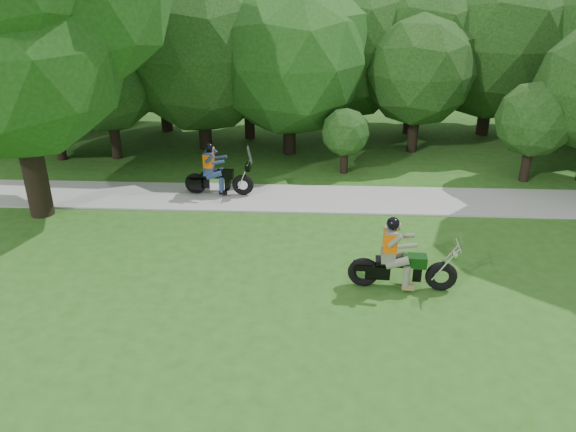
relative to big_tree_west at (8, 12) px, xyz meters
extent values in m
plane|color=#2B5618|center=(10.54, -6.85, -5.76)|extent=(100.00, 100.00, 0.00)
cube|color=#9E9E98|center=(10.54, 1.15, -5.73)|extent=(60.00, 2.20, 0.06)
cylinder|color=black|center=(0.62, 4.88, -4.88)|extent=(0.39, 0.39, 1.75)
sphere|color=#103612|center=(0.62, 4.88, -2.77)|extent=(3.82, 3.82, 3.82)
cylinder|color=black|center=(12.35, 8.80, -4.86)|extent=(0.51, 0.51, 1.80)
sphere|color=#103612|center=(12.35, 8.80, -1.95)|extent=(6.17, 6.17, 6.17)
cylinder|color=black|center=(18.81, 8.70, -4.86)|extent=(0.52, 0.52, 1.80)
cylinder|color=black|center=(12.10, 6.24, -4.86)|extent=(0.41, 0.41, 1.80)
sphere|color=#103612|center=(12.10, 6.24, -2.58)|extent=(4.22, 4.22, 4.22)
cylinder|color=black|center=(3.81, 6.32, -4.86)|extent=(0.51, 0.51, 1.80)
sphere|color=#103612|center=(3.81, 6.32, -1.92)|extent=(6.26, 6.26, 6.26)
cylinder|color=black|center=(9.30, 3.68, -5.28)|extent=(0.29, 0.29, 0.95)
sphere|color=#103612|center=(9.30, 3.68, -4.25)|extent=(1.71, 1.71, 1.71)
cylinder|color=black|center=(-2.07, 10.14, -4.86)|extent=(0.50, 0.50, 1.80)
sphere|color=#103612|center=(-2.07, 10.14, -1.98)|extent=(6.07, 6.07, 6.07)
cylinder|color=black|center=(1.65, 8.65, -4.86)|extent=(0.49, 0.49, 1.80)
sphere|color=#103612|center=(1.65, 8.65, -2.06)|extent=(5.83, 5.83, 5.83)
cylinder|color=black|center=(7.24, 5.73, -4.86)|extent=(0.48, 0.48, 1.79)
sphere|color=#1D4714|center=(7.24, 5.73, -2.11)|extent=(5.69, 5.69, 5.69)
cylinder|color=black|center=(9.26, 8.59, -4.86)|extent=(0.53, 0.53, 1.80)
sphere|color=#103612|center=(9.26, 8.59, -1.84)|extent=(6.50, 6.50, 6.50)
cylinder|color=black|center=(15.54, 8.80, -4.86)|extent=(0.52, 0.52, 1.80)
sphere|color=#103612|center=(15.54, 8.80, -1.85)|extent=(6.48, 6.48, 6.48)
cylinder|color=black|center=(5.45, 7.73, -4.94)|extent=(0.43, 0.43, 1.63)
sphere|color=#103612|center=(5.45, 7.73, -2.65)|extent=(4.56, 4.56, 4.56)
cylinder|color=black|center=(15.50, 3.17, -5.08)|extent=(0.33, 0.33, 1.35)
sphere|color=#103612|center=(15.50, 3.17, -3.58)|extent=(2.54, 2.54, 2.54)
cylinder|color=black|center=(-4.99, 9.40, -4.86)|extent=(0.49, 0.49, 1.80)
sphere|color=#103612|center=(-4.99, 9.40, -2.08)|extent=(5.78, 5.78, 5.78)
cylinder|color=black|center=(-1.45, 4.61, -5.24)|extent=(0.36, 0.36, 1.03)
sphere|color=#103612|center=(-1.45, 4.61, -3.70)|extent=(3.16, 3.16, 3.16)
cylinder|color=black|center=(0.04, -0.35, -3.66)|extent=(0.68, 0.68, 4.20)
sphere|color=#1D4714|center=(0.04, -0.35, -0.76)|extent=(6.40, 6.40, 6.40)
torus|color=black|center=(9.43, -3.95, -5.39)|extent=(0.75, 0.25, 0.74)
torus|color=black|center=(11.22, -4.05, -5.39)|extent=(0.75, 0.25, 0.74)
cube|color=black|center=(10.11, -3.99, -5.33)|extent=(1.30, 0.33, 0.34)
cube|color=silver|center=(10.29, -4.00, -5.33)|extent=(0.53, 0.39, 0.42)
cube|color=black|center=(10.58, -4.02, -5.02)|extent=(0.57, 0.35, 0.27)
cube|color=black|center=(9.97, -3.98, -5.06)|extent=(0.57, 0.37, 0.11)
cylinder|color=silver|center=(11.26, -4.06, -5.02)|extent=(0.57, 0.08, 0.87)
cylinder|color=silver|center=(11.51, -4.07, -4.56)|extent=(0.08, 0.68, 0.04)
cube|color=#636653|center=(9.97, -3.98, -4.91)|extent=(0.34, 0.42, 0.25)
cube|color=#636653|center=(9.99, -3.98, -4.53)|extent=(0.30, 0.46, 0.59)
cube|color=#F45C04|center=(9.99, -3.98, -4.51)|extent=(0.33, 0.50, 0.46)
sphere|color=black|center=(10.02, -3.99, -4.09)|extent=(0.30, 0.30, 0.30)
torus|color=black|center=(4.39, 1.35, -5.35)|extent=(0.71, 0.22, 0.70)
torus|color=black|center=(5.94, 1.30, -5.35)|extent=(0.71, 0.22, 0.70)
cube|color=black|center=(4.98, 1.33, -5.30)|extent=(1.12, 0.28, 0.32)
cube|color=silver|center=(5.14, 1.33, -5.30)|extent=(0.49, 0.36, 0.40)
cube|color=black|center=(5.38, 1.32, -5.00)|extent=(0.53, 0.32, 0.26)
cube|color=black|center=(4.86, 1.33, -5.04)|extent=(0.53, 0.34, 0.10)
cylinder|color=silver|center=(5.98, 1.30, -5.00)|extent=(0.40, 0.06, 0.90)
cylinder|color=silver|center=(6.15, 1.29, -4.57)|extent=(0.06, 0.64, 0.04)
cube|color=black|center=(4.44, 1.13, -5.30)|extent=(0.42, 0.13, 0.34)
cube|color=black|center=(4.45, 1.57, -5.30)|extent=(0.42, 0.13, 0.34)
cube|color=navy|center=(4.86, 1.33, -4.90)|extent=(0.31, 0.39, 0.24)
cube|color=navy|center=(4.88, 1.33, -4.54)|extent=(0.27, 0.43, 0.56)
cube|color=#F45C04|center=(4.88, 1.33, -4.52)|extent=(0.30, 0.47, 0.44)
sphere|color=black|center=(4.91, 1.33, -4.12)|extent=(0.28, 0.28, 0.28)
camera|label=1|loc=(8.21, -15.41, 1.37)|focal=35.00mm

